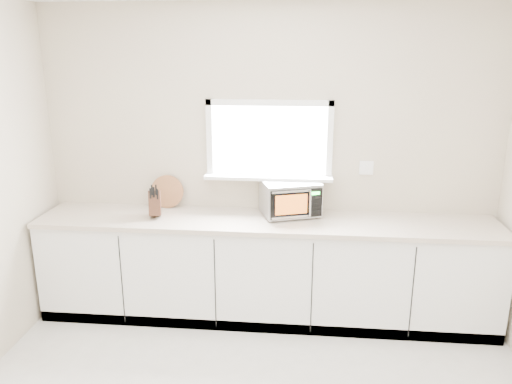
# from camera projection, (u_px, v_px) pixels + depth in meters

# --- Properties ---
(back_wall) EXTENTS (4.00, 0.17, 2.70)m
(back_wall) POSITION_uv_depth(u_px,v_px,m) (269.00, 161.00, 4.41)
(back_wall) COLOR #B5A290
(back_wall) RESTS_ON ground
(cabinets) EXTENTS (3.92, 0.60, 0.88)m
(cabinets) POSITION_uv_depth(u_px,v_px,m) (266.00, 270.00, 4.39)
(cabinets) COLOR white
(cabinets) RESTS_ON ground
(countertop) EXTENTS (3.92, 0.64, 0.04)m
(countertop) POSITION_uv_depth(u_px,v_px,m) (266.00, 222.00, 4.25)
(countertop) COLOR beige
(countertop) RESTS_ON cabinets
(microwave) EXTENTS (0.56, 0.50, 0.30)m
(microwave) POSITION_uv_depth(u_px,v_px,m) (290.00, 198.00, 4.31)
(microwave) COLOR black
(microwave) RESTS_ON countertop
(knife_block) EXTENTS (0.15, 0.23, 0.30)m
(knife_block) POSITION_uv_depth(u_px,v_px,m) (155.00, 203.00, 4.27)
(knife_block) COLOR #4D271B
(knife_block) RESTS_ON countertop
(cutting_board) EXTENTS (0.30, 0.07, 0.30)m
(cutting_board) POSITION_uv_depth(u_px,v_px,m) (167.00, 192.00, 4.53)
(cutting_board) COLOR #AD6343
(cutting_board) RESTS_ON countertop
(coffee_grinder) EXTENTS (0.13, 0.13, 0.23)m
(coffee_grinder) POSITION_uv_depth(u_px,v_px,m) (282.00, 206.00, 4.24)
(coffee_grinder) COLOR #B0B2B7
(coffee_grinder) RESTS_ON countertop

